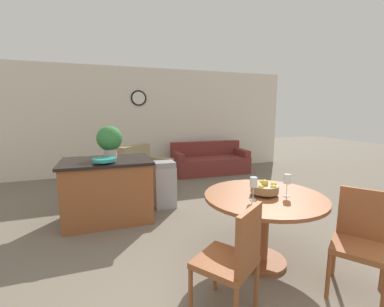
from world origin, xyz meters
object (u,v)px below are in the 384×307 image
at_px(wine_glass_left, 254,183).
at_px(potted_plant, 110,140).
at_px(dining_chair_near_right, 360,237).
at_px(teal_bowl, 104,160).
at_px(wine_glass_right, 287,180).
at_px(kitchen_island, 108,190).
at_px(fruit_bowl, 265,188).
at_px(dining_chair_near_left, 234,257).
at_px(couch, 210,162).
at_px(armchair, 146,176).
at_px(trash_bin, 165,185).
at_px(dining_table, 264,211).

bearing_deg(wine_glass_left, potted_plant, 122.19).
relative_size(dining_chair_near_right, teal_bowl, 2.89).
height_order(wine_glass_left, wine_glass_right, same).
xyz_separation_m(wine_glass_left, potted_plant, (-1.24, 1.98, 0.26)).
distance_m(dining_chair_near_right, wine_glass_left, 1.02).
height_order(wine_glass_right, kitchen_island, wine_glass_right).
distance_m(fruit_bowl, kitchen_island, 2.32).
bearing_deg(potted_plant, dining_chair_near_left, -71.95).
bearing_deg(couch, dining_chair_near_right, -95.12).
xyz_separation_m(fruit_bowl, teal_bowl, (-1.53, 1.49, 0.12)).
xyz_separation_m(wine_glass_left, armchair, (-0.55, 3.05, -0.61)).
relative_size(kitchen_island, trash_bin, 1.62).
bearing_deg(potted_plant, armchair, 57.35).
relative_size(dining_table, kitchen_island, 0.98).
bearing_deg(dining_table, fruit_bowl, -89.00).
distance_m(dining_table, kitchen_island, 2.29).
relative_size(wine_glass_left, wine_glass_right, 1.00).
height_order(trash_bin, armchair, armchair).
distance_m(wine_glass_left, armchair, 3.16).
xyz_separation_m(dining_chair_near_right, fruit_bowl, (-0.55, 0.64, 0.32)).
relative_size(teal_bowl, couch, 0.16).
distance_m(dining_chair_near_right, kitchen_island, 3.14).
bearing_deg(dining_table, dining_chair_near_left, -139.44).
relative_size(dining_chair_near_left, trash_bin, 1.18).
xyz_separation_m(dining_chair_near_left, fruit_bowl, (0.64, 0.55, 0.32)).
distance_m(dining_table, couch, 4.13).
relative_size(fruit_bowl, couch, 0.14).
bearing_deg(dining_chair_near_right, fruit_bowl, 5.05).
xyz_separation_m(kitchen_island, trash_bin, (0.91, 0.21, -0.07)).
xyz_separation_m(dining_table, trash_bin, (-0.60, 1.94, -0.19)).
bearing_deg(potted_plant, kitchen_island, -112.01).
height_order(dining_chair_near_right, teal_bowl, teal_bowl).
bearing_deg(wine_glass_right, armchair, 106.95).
bearing_deg(armchair, dining_chair_near_left, -132.92).
height_order(dining_table, wine_glass_right, wine_glass_right).
relative_size(dining_table, trash_bin, 1.58).
xyz_separation_m(teal_bowl, armchair, (0.79, 1.47, -0.64)).
relative_size(dining_chair_near_left, dining_chair_near_right, 1.00).
relative_size(teal_bowl, trash_bin, 0.41).
bearing_deg(dining_chair_near_left, dining_chair_near_right, -39.98).
bearing_deg(kitchen_island, wine_glass_left, -54.24).
height_order(kitchen_island, potted_plant, potted_plant).
bearing_deg(kitchen_island, dining_chair_near_right, -49.07).
xyz_separation_m(wine_glass_right, kitchen_island, (-1.69, 1.83, -0.47)).
distance_m(dining_table, wine_glass_left, 0.40).
height_order(dining_chair_near_right, fruit_bowl, dining_chair_near_right).
xyz_separation_m(wine_glass_left, teal_bowl, (-1.34, 1.58, 0.03)).
bearing_deg(wine_glass_right, kitchen_island, 132.72).
xyz_separation_m(fruit_bowl, wine_glass_left, (-0.19, -0.09, 0.10)).
bearing_deg(dining_chair_near_left, couch, 33.39).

